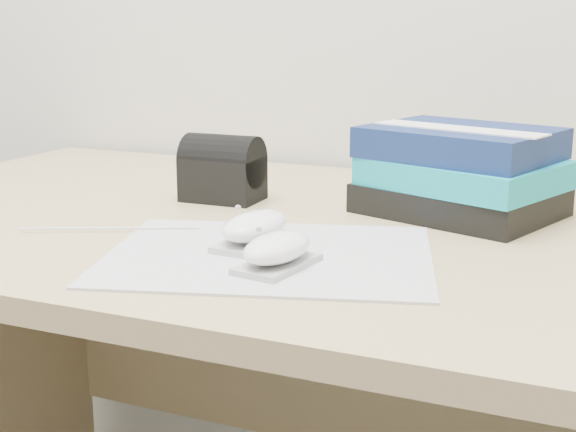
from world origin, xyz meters
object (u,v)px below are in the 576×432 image
at_px(book_stack, 461,172).
at_px(desk, 380,374).
at_px(mouse_rear, 255,229).
at_px(mouse_front, 277,251).
at_px(pouch, 223,169).

bearing_deg(book_stack, desk, -147.03).
distance_m(desk, mouse_rear, 0.35).
xyz_separation_m(mouse_front, pouch, (-0.22, 0.29, 0.03)).
bearing_deg(mouse_rear, book_stack, 54.91).
bearing_deg(book_stack, mouse_rear, -125.09).
height_order(mouse_rear, mouse_front, mouse_rear).
distance_m(desk, mouse_front, 0.38).
xyz_separation_m(desk, mouse_rear, (-0.10, -0.21, 0.26)).
height_order(mouse_rear, pouch, pouch).
relative_size(book_stack, pouch, 2.63).
xyz_separation_m(book_stack, pouch, (-0.35, -0.05, -0.01)).
relative_size(mouse_rear, mouse_front, 1.06).
xyz_separation_m(desk, mouse_front, (-0.04, -0.28, 0.26)).
relative_size(mouse_rear, pouch, 1.02).
height_order(mouse_front, pouch, pouch).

